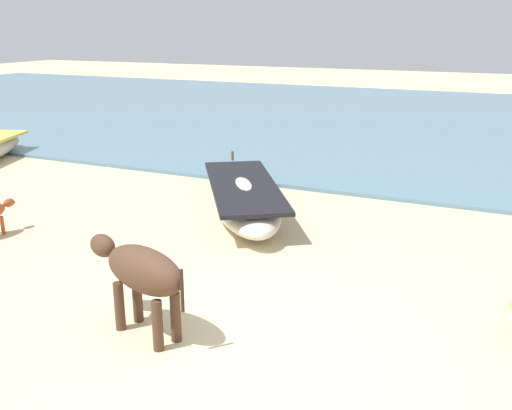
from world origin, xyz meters
TOP-DOWN VIEW (x-y plane):
  - ground at (0.00, 0.00)m, footprint 80.00×80.00m
  - sea_water at (0.00, 16.08)m, footprint 60.00×20.00m
  - fishing_boat_2 at (-2.08, 4.18)m, footprint 3.18×4.05m
  - cow_adult_dark at (-1.25, -0.14)m, footprint 1.57×0.78m

SIDE VIEW (x-z plane):
  - ground at x=0.00m, z-range 0.00..0.00m
  - sea_water at x=0.00m, z-range 0.00..0.08m
  - fishing_boat_2 at x=-2.08m, z-range -0.08..0.70m
  - cow_adult_dark at x=-1.25m, z-range 0.23..1.26m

